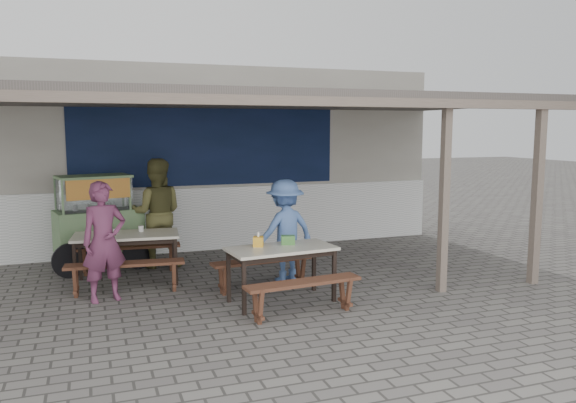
% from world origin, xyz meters
% --- Properties ---
extents(ground, '(60.00, 60.00, 0.00)m').
position_xyz_m(ground, '(0.00, 0.00, 0.00)').
color(ground, '#615E58').
rests_on(ground, ground).
extents(back_wall, '(9.00, 1.28, 3.50)m').
position_xyz_m(back_wall, '(-0.00, 3.58, 1.72)').
color(back_wall, '#B0AB9E').
rests_on(back_wall, ground).
extents(warung_roof, '(9.00, 4.21, 2.81)m').
position_xyz_m(warung_roof, '(0.02, 0.90, 2.71)').
color(warung_roof, '#4F4844').
rests_on(warung_roof, ground).
extents(table_left, '(1.60, 0.91, 0.75)m').
position_xyz_m(table_left, '(-1.85, 1.07, 0.68)').
color(table_left, beige).
rests_on(table_left, ground).
extents(bench_left_street, '(1.65, 0.44, 0.45)m').
position_xyz_m(bench_left_street, '(-1.92, 0.48, 0.34)').
color(bench_left_street, brown).
rests_on(bench_left_street, ground).
extents(bench_left_wall, '(1.65, 0.44, 0.45)m').
position_xyz_m(bench_left_wall, '(-1.79, 1.67, 0.34)').
color(bench_left_wall, brown).
rests_on(bench_left_wall, ground).
extents(table_right, '(1.47, 0.84, 0.75)m').
position_xyz_m(table_right, '(0.03, -0.60, 0.67)').
color(table_right, beige).
rests_on(table_right, ground).
extents(bench_right_street, '(1.53, 0.43, 0.45)m').
position_xyz_m(bench_right_street, '(0.10, -1.24, 0.34)').
color(bench_right_street, brown).
rests_on(bench_right_street, ground).
extents(bench_right_wall, '(1.53, 0.43, 0.45)m').
position_xyz_m(bench_right_wall, '(-0.03, 0.04, 0.34)').
color(bench_right_wall, brown).
rests_on(bench_right_wall, ground).
extents(vendor_cart, '(1.85, 1.06, 1.56)m').
position_xyz_m(vendor_cart, '(-2.24, 2.12, 0.85)').
color(vendor_cart, '#6A8659').
rests_on(vendor_cart, ground).
extents(patron_street_side, '(0.68, 0.53, 1.63)m').
position_xyz_m(patron_street_side, '(-2.19, 0.25, 0.81)').
color(patron_street_side, '#69304F').
rests_on(patron_street_side, ground).
extents(patron_wall_side, '(0.99, 0.83, 1.83)m').
position_xyz_m(patron_wall_side, '(-1.30, 1.95, 0.91)').
color(patron_wall_side, brown).
rests_on(patron_wall_side, ground).
extents(patron_right_table, '(1.11, 0.81, 1.55)m').
position_xyz_m(patron_right_table, '(0.44, 0.42, 0.78)').
color(patron_right_table, '#5377BA').
rests_on(patron_right_table, ground).
extents(tissue_box, '(0.17, 0.17, 0.13)m').
position_xyz_m(tissue_box, '(-0.24, -0.45, 0.82)').
color(tissue_box, gold).
rests_on(tissue_box, table_right).
extents(donation_box, '(0.21, 0.17, 0.12)m').
position_xyz_m(donation_box, '(0.18, -0.46, 0.81)').
color(donation_box, '#407B36').
rests_on(donation_box, table_right).
extents(condiment_jar, '(0.08, 0.08, 0.09)m').
position_xyz_m(condiment_jar, '(-1.62, 1.22, 0.79)').
color(condiment_jar, silver).
rests_on(condiment_jar, table_left).
extents(condiment_bowl, '(0.23, 0.23, 0.05)m').
position_xyz_m(condiment_bowl, '(-2.02, 1.22, 0.77)').
color(condiment_bowl, white).
rests_on(condiment_bowl, table_left).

